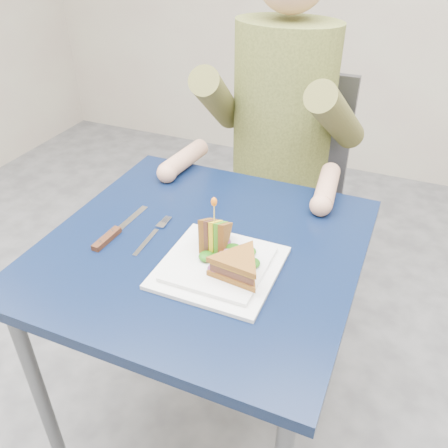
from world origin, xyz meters
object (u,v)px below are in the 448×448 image
at_px(table, 203,269).
at_px(plate, 219,266).
at_px(diner, 283,92).
at_px(sandwich_flat, 238,266).
at_px(sandwich_upright, 214,236).
at_px(fork, 152,236).
at_px(chair, 285,179).
at_px(knife, 112,235).

xyz_separation_m(table, plate, (0.08, -0.07, 0.09)).
distance_m(diner, sandwich_flat, 0.74).
xyz_separation_m(sandwich_upright, fork, (-0.17, 0.00, -0.05)).
distance_m(chair, plate, 0.83).
height_order(diner, fork, diner).
xyz_separation_m(sandwich_flat, fork, (-0.26, 0.07, -0.04)).
bearing_deg(plate, sandwich_flat, -24.44).
xyz_separation_m(sandwich_flat, knife, (-0.35, 0.04, -0.04)).
bearing_deg(table, fork, -169.81).
bearing_deg(table, knife, -164.48).
bearing_deg(table, sandwich_upright, -30.64).
relative_size(plate, sandwich_upright, 1.91).
height_order(table, plate, plate).
height_order(diner, knife, diner).
bearing_deg(table, sandwich_flat, -36.24).
distance_m(chair, diner, 0.39).
distance_m(diner, sandwich_upright, 0.66).
relative_size(table, plate, 2.88).
height_order(plate, sandwich_flat, sandwich_flat).
distance_m(sandwich_upright, fork, 0.18).
xyz_separation_m(chair, sandwich_flat, (0.13, -0.83, 0.23)).
bearing_deg(chair, fork, -99.62).
height_order(sandwich_flat, knife, sandwich_flat).
relative_size(sandwich_flat, sandwich_upright, 1.12).
xyz_separation_m(diner, knife, (-0.22, -0.68, -0.18)).
bearing_deg(sandwich_upright, table, 149.36).
distance_m(table, sandwich_flat, 0.21).
bearing_deg(sandwich_flat, fork, 164.16).
height_order(plate, fork, plate).
xyz_separation_m(fork, knife, (-0.09, -0.04, 0.00)).
bearing_deg(fork, plate, -13.40).
distance_m(sandwich_flat, sandwich_upright, 0.11).
relative_size(chair, diner, 1.25).
height_order(diner, sandwich_flat, diner).
height_order(plate, sandwich_upright, sandwich_upright).
height_order(fork, knife, knife).
bearing_deg(plate, diner, 96.37).
bearing_deg(knife, plate, -2.09).
relative_size(diner, knife, 3.36).
xyz_separation_m(table, sandwich_flat, (0.13, -0.10, 0.12)).
height_order(chair, diner, diner).
relative_size(chair, sandwich_upright, 6.83).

